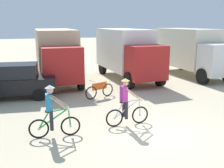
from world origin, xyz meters
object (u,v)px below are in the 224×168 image
at_px(cyclist_orange_shirt, 52,113).
at_px(bicycle_spare, 100,90).
at_px(box_truck_tan_camper, 57,53).
at_px(cyclist_cowboy_hat, 126,104).
at_px(box_truck_avon_van, 127,51).
at_px(box_truck_cream_rv, 191,50).
at_px(sedan_parked, 14,81).

bearing_deg(cyclist_orange_shirt, bicycle_spare, 57.56).
height_order(box_truck_tan_camper, cyclist_cowboy_hat, box_truck_tan_camper).
bearing_deg(box_truck_tan_camper, cyclist_orange_shirt, -96.96).
height_order(box_truck_avon_van, bicycle_spare, box_truck_avon_van).
distance_m(cyclist_orange_shirt, bicycle_spare, 5.11).
bearing_deg(box_truck_cream_rv, cyclist_cowboy_hat, -134.47).
relative_size(box_truck_cream_rv, cyclist_orange_shirt, 3.79).
xyz_separation_m(box_truck_cream_rv, cyclist_orange_shirt, (-10.55, -8.27, -1.03)).
height_order(box_truck_tan_camper, sedan_parked, box_truck_tan_camper).
bearing_deg(box_truck_tan_camper, sedan_parked, -126.19).
xyz_separation_m(box_truck_cream_rv, bicycle_spare, (-7.82, -3.97, -1.48)).
bearing_deg(bicycle_spare, box_truck_avon_van, 54.10).
xyz_separation_m(box_truck_avon_van, bicycle_spare, (-3.02, -4.18, -1.48)).
bearing_deg(sedan_parked, box_truck_tan_camper, 53.81).
relative_size(box_truck_tan_camper, cyclist_orange_shirt, 3.71).
bearing_deg(box_truck_tan_camper, cyclist_cowboy_hat, -79.47).
height_order(box_truck_cream_rv, sedan_parked, box_truck_cream_rv).
height_order(sedan_parked, cyclist_cowboy_hat, cyclist_cowboy_hat).
distance_m(box_truck_avon_van, box_truck_cream_rv, 4.80).
height_order(box_truck_cream_rv, cyclist_cowboy_hat, box_truck_cream_rv).
bearing_deg(cyclist_orange_shirt, sedan_parked, 104.49).
xyz_separation_m(box_truck_avon_van, sedan_parked, (-7.19, -2.91, -0.99)).
distance_m(box_truck_avon_van, cyclist_orange_shirt, 10.29).
xyz_separation_m(box_truck_tan_camper, box_truck_cream_rv, (9.44, -0.76, 0.00)).
distance_m(box_truck_tan_camper, cyclist_orange_shirt, 9.16).
distance_m(box_truck_tan_camper, box_truck_avon_van, 4.68).
bearing_deg(cyclist_cowboy_hat, box_truck_cream_rv, 45.53).
bearing_deg(box_truck_tan_camper, box_truck_avon_van, -6.86).
distance_m(sedan_parked, cyclist_cowboy_hat, 6.71).
bearing_deg(cyclist_cowboy_hat, box_truck_tan_camper, 100.53).
distance_m(sedan_parked, bicycle_spare, 4.38).
height_order(cyclist_orange_shirt, cyclist_cowboy_hat, same).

